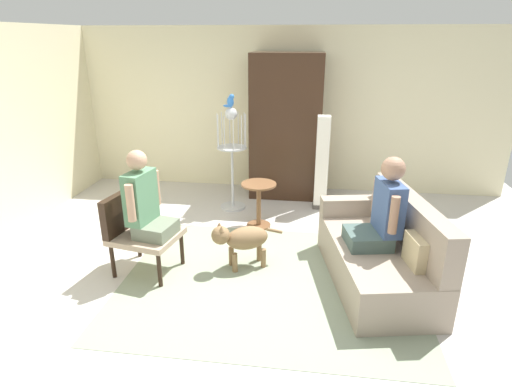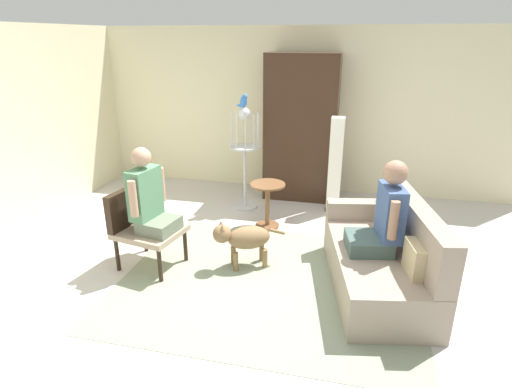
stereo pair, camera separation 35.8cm
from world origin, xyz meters
The scene contains 13 objects.
ground_plane centered at (0.00, 0.00, 0.00)m, with size 7.57×7.57×0.00m, color beige.
back_wall centered at (0.00, 2.75, 1.25)m, with size 6.91×0.12×2.51m, color beige.
area_rug centered at (0.11, -0.20, 0.00)m, with size 2.96×2.38×0.01m, color gray.
couch centered at (1.22, -0.03, 0.31)m, with size 1.12×1.79×0.90m.
armchair centered at (-1.29, -0.14, 0.49)m, with size 0.74×0.68×0.84m.
person_on_couch centered at (1.18, -0.06, 0.78)m, with size 0.54×0.55×0.89m.
person_on_armchair centered at (-1.15, -0.17, 0.79)m, with size 0.47×0.53×0.89m.
round_end_table centered at (-0.16, 1.09, 0.36)m, with size 0.45×0.45×0.60m.
dog centered at (-0.20, 0.04, 0.34)m, with size 0.72×0.43×0.54m.
bird_cage_stand centered at (-0.62, 1.68, 0.78)m, with size 0.41×0.41×1.45m.
parrot centered at (-0.62, 1.68, 1.54)m, with size 0.17×0.10×0.18m.
column_lamp centered at (0.64, 1.87, 0.66)m, with size 0.20×0.20×1.34m.
armoire_cabinet centered at (0.09, 2.34, 1.07)m, with size 1.05×0.56×2.14m, color #382316.
Camera 1 is at (0.48, -3.87, 2.35)m, focal length 29.31 mm.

